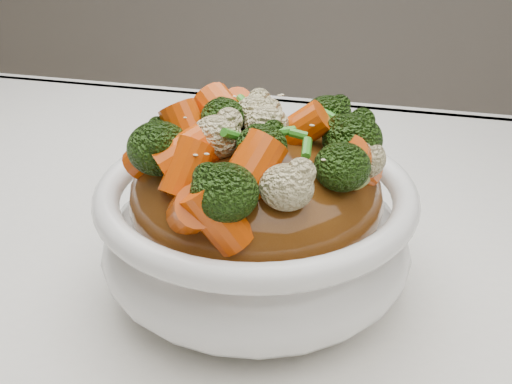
% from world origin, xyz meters
% --- Properties ---
extents(tablecloth, '(1.20, 0.80, 0.04)m').
position_xyz_m(tablecloth, '(0.00, 0.00, 0.73)').
color(tablecloth, white).
rests_on(tablecloth, dining_table).
extents(bowl, '(0.26, 0.26, 0.08)m').
position_xyz_m(bowl, '(-0.05, 0.03, 0.79)').
color(bowl, white).
rests_on(bowl, tablecloth).
extents(sauce_base, '(0.21, 0.21, 0.09)m').
position_xyz_m(sauce_base, '(-0.05, 0.03, 0.82)').
color(sauce_base, '#59300F').
rests_on(sauce_base, bowl).
extents(carrots, '(0.21, 0.21, 0.05)m').
position_xyz_m(carrots, '(-0.05, 0.03, 0.88)').
color(carrots, '#D24806').
rests_on(carrots, sauce_base).
extents(broccoli, '(0.21, 0.21, 0.04)m').
position_xyz_m(broccoli, '(-0.05, 0.03, 0.87)').
color(broccoli, black).
rests_on(broccoli, sauce_base).
extents(cauliflower, '(0.21, 0.21, 0.03)m').
position_xyz_m(cauliflower, '(-0.05, 0.03, 0.87)').
color(cauliflower, beige).
rests_on(cauliflower, sauce_base).
extents(scallions, '(0.16, 0.16, 0.02)m').
position_xyz_m(scallions, '(-0.05, 0.03, 0.88)').
color(scallions, '#30841E').
rests_on(scallions, sauce_base).
extents(sesame_seeds, '(0.19, 0.19, 0.01)m').
position_xyz_m(sesame_seeds, '(-0.05, 0.03, 0.88)').
color(sesame_seeds, beige).
rests_on(sesame_seeds, sauce_base).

